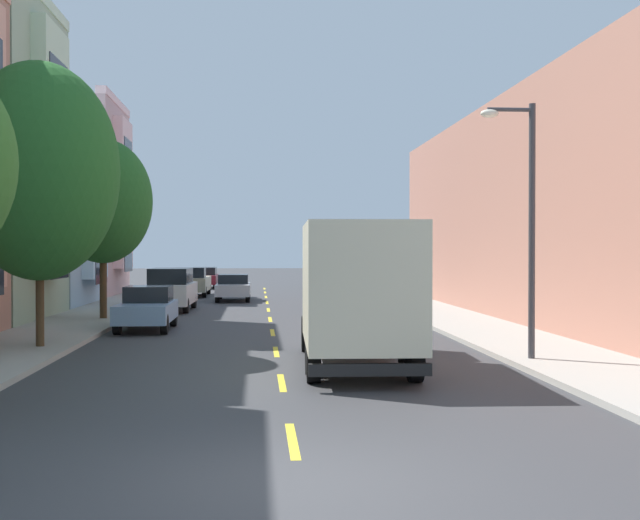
% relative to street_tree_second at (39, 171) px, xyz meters
% --- Properties ---
extents(ground_plane, '(160.00, 160.00, 0.00)m').
position_rel_street_tree_second_xyz_m(ground_plane, '(6.40, 17.37, -4.89)').
color(ground_plane, '#38383A').
extents(sidewalk_left, '(3.20, 120.00, 0.14)m').
position_rel_street_tree_second_xyz_m(sidewalk_left, '(-0.70, 15.37, -4.82)').
color(sidewalk_left, '#A39E93').
rests_on(sidewalk_left, ground_plane).
extents(sidewalk_right, '(3.20, 120.00, 0.14)m').
position_rel_street_tree_second_xyz_m(sidewalk_right, '(13.50, 15.37, -4.82)').
color(sidewalk_right, '#A39E93').
rests_on(sidewalk_right, ground_plane).
extents(lane_centerline_dashes, '(0.14, 47.20, 0.01)m').
position_rel_street_tree_second_xyz_m(lane_centerline_dashes, '(6.40, 11.87, -4.89)').
color(lane_centerline_dashes, yellow).
rests_on(lane_centerline_dashes, ground_plane).
extents(townhouse_fifth_rose, '(14.04, 8.00, 11.67)m').
position_rel_street_tree_second_xyz_m(townhouse_fifth_rose, '(-8.91, 25.70, 0.74)').
color(townhouse_fifth_rose, '#CC9E9E').
rests_on(townhouse_fifth_rose, ground_plane).
extents(apartment_block_opposite, '(10.00, 36.00, 8.66)m').
position_rel_street_tree_second_xyz_m(apartment_block_opposite, '(20.10, 7.37, -0.56)').
color(apartment_block_opposite, '#B27560').
rests_on(apartment_block_opposite, ground_plane).
extents(street_tree_second, '(4.28, 4.28, 7.73)m').
position_rel_street_tree_second_xyz_m(street_tree_second, '(0.00, 0.00, 0.00)').
color(street_tree_second, '#47331E').
rests_on(street_tree_second, sidewalk_left).
extents(street_tree_third, '(3.75, 3.75, 6.88)m').
position_rel_street_tree_second_xyz_m(street_tree_third, '(-0.00, 8.88, -0.27)').
color(street_tree_third, '#47331E').
rests_on(street_tree_third, sidewalk_left).
extents(street_lamp, '(1.35, 0.28, 6.14)m').
position_rel_street_tree_second_xyz_m(street_lamp, '(12.33, -3.41, -1.16)').
color(street_lamp, '#38383D').
rests_on(street_lamp, sidewalk_right).
extents(delivery_box_truck, '(2.63, 7.25, 3.35)m').
position_rel_street_tree_second_xyz_m(delivery_box_truck, '(8.19, -3.55, -3.00)').
color(delivery_box_truck, beige).
rests_on(delivery_box_truck, ground_plane).
extents(parked_wagon_burgundy, '(1.83, 4.70, 1.50)m').
position_rel_street_tree_second_xyz_m(parked_wagon_burgundy, '(2.10, 35.76, -4.09)').
color(parked_wagon_burgundy, maroon).
rests_on(parked_wagon_burgundy, ground_plane).
extents(parked_suv_white, '(2.06, 4.84, 1.93)m').
position_rel_street_tree_second_xyz_m(parked_suv_white, '(1.98, 14.27, -3.91)').
color(parked_suv_white, silver).
rests_on(parked_suv_white, ground_plane).
extents(parked_hatchback_teal, '(1.75, 4.00, 1.50)m').
position_rel_street_tree_second_xyz_m(parked_hatchback_teal, '(10.81, 36.92, -4.14)').
color(parked_hatchback_teal, '#195B60').
rests_on(parked_hatchback_teal, ground_plane).
extents(parked_hatchback_sky, '(1.75, 4.00, 1.50)m').
position_rel_street_tree_second_xyz_m(parked_hatchback_sky, '(2.11, 5.56, -4.14)').
color(parked_hatchback_sky, '#7A9EC6').
rests_on(parked_hatchback_sky, ground_plane).
extents(parked_pickup_champagne, '(2.03, 5.31, 1.73)m').
position_rel_street_tree_second_xyz_m(parked_pickup_champagne, '(1.97, 25.64, -4.07)').
color(parked_pickup_champagne, tan).
rests_on(parked_pickup_champagne, ground_plane).
extents(parked_sedan_black, '(1.92, 4.55, 1.43)m').
position_rel_street_tree_second_xyz_m(parked_sedan_black, '(10.62, 15.13, -4.14)').
color(parked_sedan_black, black).
rests_on(parked_sedan_black, ground_plane).
extents(parked_hatchback_navy, '(1.83, 4.04, 1.50)m').
position_rel_street_tree_second_xyz_m(parked_hatchback_navy, '(10.87, 23.68, -4.14)').
color(parked_hatchback_navy, navy).
rests_on(parked_hatchback_navy, ground_plane).
extents(moving_silver_sedan, '(1.80, 4.50, 1.43)m').
position_rel_street_tree_second_xyz_m(moving_silver_sedan, '(4.60, 21.13, -4.14)').
color(moving_silver_sedan, '#B2B5BA').
rests_on(moving_silver_sedan, ground_plane).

